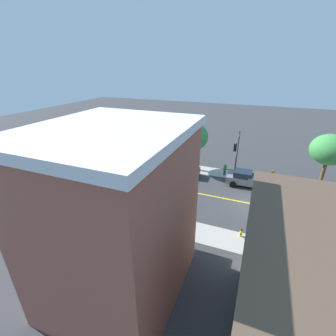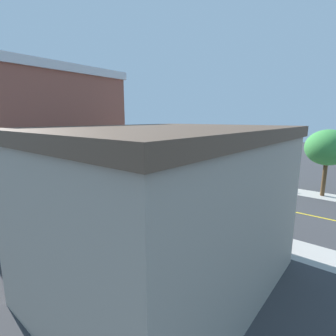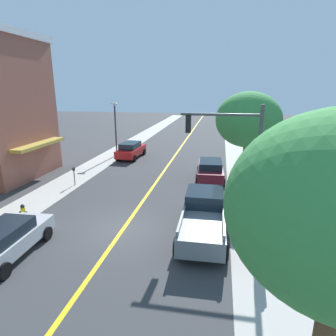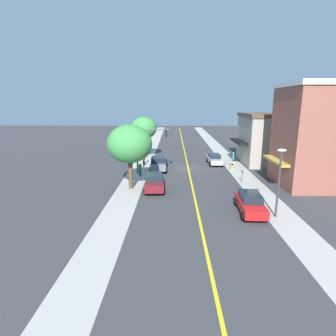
% 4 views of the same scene
% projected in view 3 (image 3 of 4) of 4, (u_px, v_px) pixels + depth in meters
% --- Properties ---
extents(ground_plane, '(140.00, 140.00, 0.00)m').
position_uv_depth(ground_plane, '(123.00, 229.00, 14.46)').
color(ground_plane, '#38383A').
extents(sidewalk_left, '(2.67, 126.00, 0.01)m').
position_uv_depth(sidewalk_left, '(6.00, 219.00, 15.59)').
color(sidewalk_left, '#ADA8A0').
rests_on(sidewalk_left, ground).
extents(sidewalk_right, '(2.67, 126.00, 0.01)m').
position_uv_depth(sidewalk_right, '(259.00, 241.00, 13.32)').
color(sidewalk_right, '#ADA8A0').
rests_on(sidewalk_right, ground).
extents(road_centerline_stripe, '(0.20, 126.00, 0.00)m').
position_uv_depth(road_centerline_stripe, '(123.00, 229.00, 14.45)').
color(road_centerline_stripe, yellow).
rests_on(road_centerline_stripe, ground).
extents(street_tree_right_corner, '(4.57, 4.57, 6.64)m').
position_uv_depth(street_tree_right_corner, '(248.00, 120.00, 20.24)').
color(street_tree_right_corner, brown).
rests_on(street_tree_right_corner, ground).
extents(fire_hydrant, '(0.44, 0.24, 0.79)m').
position_uv_depth(fire_hydrant, '(23.00, 211.00, 15.64)').
color(fire_hydrant, yellow).
rests_on(fire_hydrant, ground).
extents(parking_meter, '(0.12, 0.18, 1.33)m').
position_uv_depth(parking_meter, '(74.00, 173.00, 20.89)').
color(parking_meter, '#4C4C51').
rests_on(parking_meter, ground).
extents(traffic_light_mast, '(4.13, 0.32, 6.07)m').
position_uv_depth(traffic_light_mast, '(235.00, 146.00, 14.75)').
color(traffic_light_mast, '#474C47').
rests_on(traffic_light_mast, ground).
extents(street_lamp, '(0.70, 0.36, 5.43)m').
position_uv_depth(street_lamp, '(115.00, 123.00, 29.51)').
color(street_lamp, '#38383D').
rests_on(street_lamp, ground).
extents(red_sedan_left_curb, '(2.16, 4.70, 1.59)m').
position_uv_depth(red_sedan_left_curb, '(131.00, 150.00, 29.15)').
color(red_sedan_left_curb, red).
rests_on(red_sedan_left_curb, ground).
extents(maroon_sedan_right_curb, '(2.26, 4.79, 1.58)m').
position_uv_depth(maroon_sedan_right_curb, '(210.00, 170.00, 22.02)').
color(maroon_sedan_right_curb, maroon).
rests_on(maroon_sedan_right_curb, ground).
extents(silver_sedan_left_curb, '(2.03, 4.41, 1.46)m').
position_uv_depth(silver_sedan_left_curb, '(7.00, 240.00, 11.97)').
color(silver_sedan_left_curb, '#B7BABF').
rests_on(silver_sedan_left_curb, ground).
extents(grey_pickup_truck, '(2.32, 5.79, 1.88)m').
position_uv_depth(grey_pickup_truck, '(204.00, 215.00, 13.88)').
color(grey_pickup_truck, slate).
rests_on(grey_pickup_truck, ground).
extents(pedestrian_green_shirt, '(0.38, 0.38, 1.60)m').
position_uv_depth(pedestrian_green_shirt, '(244.00, 196.00, 16.64)').
color(pedestrian_green_shirt, '#33384C').
rests_on(pedestrian_green_shirt, ground).
extents(pedestrian_orange_shirt, '(0.39, 0.39, 1.71)m').
position_uv_depth(pedestrian_orange_shirt, '(260.00, 250.00, 11.00)').
color(pedestrian_orange_shirt, black).
rests_on(pedestrian_orange_shirt, ground).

